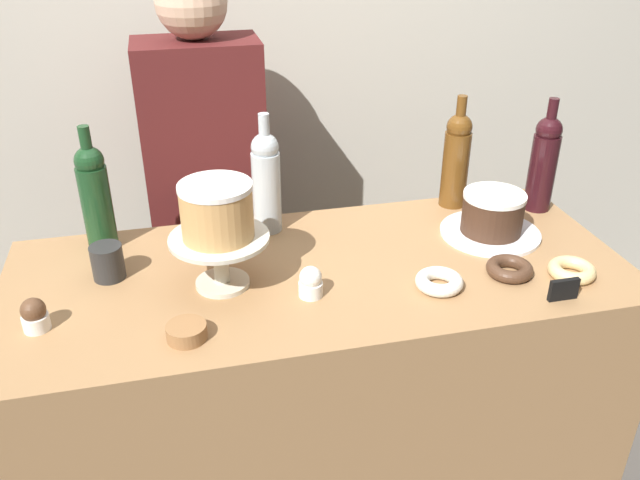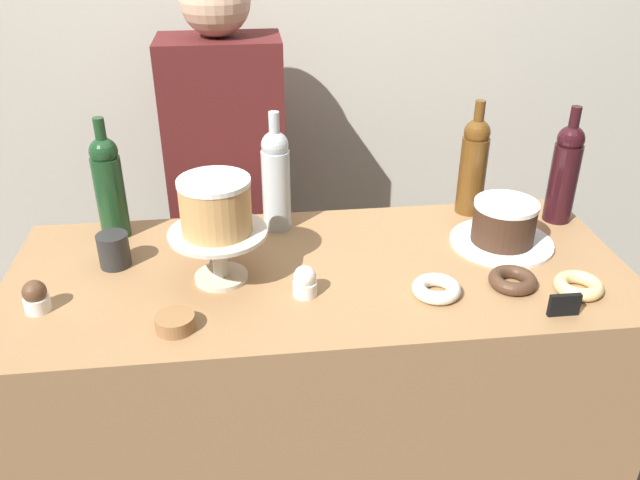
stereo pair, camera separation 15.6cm
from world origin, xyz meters
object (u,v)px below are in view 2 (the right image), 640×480
at_px(barista_figure, 230,213).
at_px(coffee_cup_ceramic, 114,250).
at_px(wine_bottle_clear, 276,178).
at_px(donut_sugar, 436,289).
at_px(chocolate_round_cake, 504,222).
at_px(wine_bottle_green, 109,185).
at_px(cake_stand_pedestal, 219,246).
at_px(cupcake_vanilla, 305,282).
at_px(cookie_stack, 175,322).
at_px(wine_bottle_dark_red, 565,172).
at_px(donut_chocolate, 513,280).
at_px(cupcake_chocolate, 36,297).
at_px(donut_glazed, 578,286).
at_px(price_sign_chalkboard, 564,305).
at_px(wine_bottle_amber, 473,164).
at_px(white_layer_cake, 215,205).

bearing_deg(barista_figure, coffee_cup_ceramic, -118.57).
relative_size(wine_bottle_clear, donut_sugar, 2.91).
bearing_deg(chocolate_round_cake, wine_bottle_green, 170.35).
relative_size(cake_stand_pedestal, donut_sugar, 2.05).
relative_size(cupcake_vanilla, barista_figure, 0.05).
bearing_deg(cookie_stack, wine_bottle_dark_red, 21.31).
xyz_separation_m(wine_bottle_clear, coffee_cup_ceramic, (-0.41, -0.16, -0.10)).
relative_size(chocolate_round_cake, donut_sugar, 1.46).
relative_size(wine_bottle_green, donut_chocolate, 2.91).
bearing_deg(barista_figure, cookie_stack, -97.69).
height_order(wine_bottle_green, cupcake_chocolate, wine_bottle_green).
bearing_deg(donut_glazed, cupcake_vanilla, 174.32).
height_order(wine_bottle_clear, donut_chocolate, wine_bottle_clear).
distance_m(wine_bottle_green, cupcake_chocolate, 0.38).
xyz_separation_m(price_sign_chalkboard, coffee_cup_ceramic, (-1.00, 0.33, 0.02)).
distance_m(donut_chocolate, coffee_cup_ceramic, 0.96).
bearing_deg(chocolate_round_cake, barista_figure, 144.57).
relative_size(cake_stand_pedestal, wine_bottle_clear, 0.71).
relative_size(wine_bottle_green, cupcake_vanilla, 4.38).
relative_size(wine_bottle_amber, barista_figure, 0.20).
xyz_separation_m(cake_stand_pedestal, price_sign_chalkboard, (0.74, -0.24, -0.06)).
relative_size(price_sign_chalkboard, coffee_cup_ceramic, 0.82).
bearing_deg(cookie_stack, donut_chocolate, 5.79).
bearing_deg(donut_glazed, wine_bottle_green, 159.40).
relative_size(cake_stand_pedestal, wine_bottle_amber, 0.71).
bearing_deg(wine_bottle_dark_red, cupcake_vanilla, -157.91).
height_order(white_layer_cake, barista_figure, barista_figure).
bearing_deg(wine_bottle_amber, white_layer_cake, -157.63).
bearing_deg(donut_glazed, donut_chocolate, 163.83).
bearing_deg(cake_stand_pedestal, cupcake_vanilla, -25.54).
bearing_deg(coffee_cup_ceramic, donut_glazed, -13.02).
xyz_separation_m(wine_bottle_dark_red, price_sign_chalkboard, (-0.19, -0.45, -0.12)).
bearing_deg(cake_stand_pedestal, wine_bottle_green, 137.33).
distance_m(wine_bottle_clear, price_sign_chalkboard, 0.78).
bearing_deg(wine_bottle_amber, donut_glazed, -75.18).
distance_m(wine_bottle_amber, wine_bottle_dark_red, 0.24).
relative_size(wine_bottle_amber, price_sign_chalkboard, 4.65).
distance_m(cake_stand_pedestal, donut_chocolate, 0.69).
height_order(wine_bottle_amber, barista_figure, barista_figure).
distance_m(donut_sugar, coffee_cup_ceramic, 0.78).
bearing_deg(white_layer_cake, wine_bottle_amber, 22.37).
bearing_deg(coffee_cup_ceramic, cupcake_vanilla, -22.51).
distance_m(cake_stand_pedestal, cupcake_vanilla, 0.22).
bearing_deg(wine_bottle_amber, donut_sugar, -116.92).
bearing_deg(chocolate_round_cake, cookie_stack, -161.18).
distance_m(wine_bottle_clear, donut_sugar, 0.53).
bearing_deg(cake_stand_pedestal, barista_figure, 88.76).
bearing_deg(price_sign_chalkboard, wine_bottle_amber, 94.50).
distance_m(wine_bottle_green, donut_glazed, 1.18).
height_order(wine_bottle_green, cookie_stack, wine_bottle_green).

